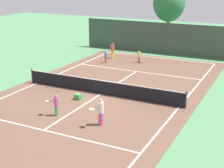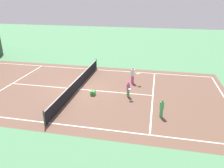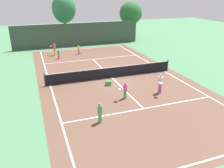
{
  "view_description": "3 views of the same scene",
  "coord_description": "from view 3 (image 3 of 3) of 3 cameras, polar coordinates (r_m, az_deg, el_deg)",
  "views": [
    {
      "loc": [
        10.46,
        -19.37,
        7.81
      ],
      "look_at": [
        1.45,
        -1.2,
        1.28
      ],
      "focal_mm": 54.37,
      "sensor_mm": 36.0,
      "label": 1
    },
    {
      "loc": [
        -16.31,
        -6.39,
        7.55
      ],
      "look_at": [
        -0.22,
        -3.05,
        0.83
      ],
      "focal_mm": 34.86,
      "sensor_mm": 36.0,
      "label": 2
    },
    {
      "loc": [
        -6.69,
        -18.61,
        7.41
      ],
      "look_at": [
        -1.05,
        -3.02,
        0.66
      ],
      "focal_mm": 36.88,
      "sensor_mm": 36.0,
      "label": 3
    }
  ],
  "objects": [
    {
      "name": "tennis_ball_8",
      "position": [
        19.86,
        -12.43,
        -0.2
      ],
      "size": [
        0.07,
        0.07,
        0.07
      ],
      "primitive_type": "sphere",
      "color": "#CCE533",
      "rests_on": "ground_plane"
    },
    {
      "name": "court_surface",
      "position": [
        21.12,
        -0.1,
        1.62
      ],
      "size": [
        13.0,
        25.0,
        0.01
      ],
      "color": "brown",
      "rests_on": "ground_plane"
    },
    {
      "name": "ground_plane",
      "position": [
        21.12,
        -0.1,
        1.61
      ],
      "size": [
        80.0,
        80.0,
        0.0
      ],
      "primitive_type": "plane",
      "color": "#4C8456"
    },
    {
      "name": "tree_1",
      "position": [
        39.38,
        4.66,
        17.13
      ],
      "size": [
        3.7,
        3.7,
        5.87
      ],
      "color": "brown",
      "rests_on": "ground_plane"
    },
    {
      "name": "player_3",
      "position": [
        18.06,
        11.86,
        0.16
      ],
      "size": [
        0.67,
        0.88,
        1.53
      ],
      "color": "#D14799",
      "rests_on": "ground_plane"
    },
    {
      "name": "tennis_ball_7",
      "position": [
        23.88,
        8.6,
        3.9
      ],
      "size": [
        0.07,
        0.07,
        0.07
      ],
      "primitive_type": "sphere",
      "color": "#CCE533",
      "rests_on": "ground_plane"
    },
    {
      "name": "player_5",
      "position": [
        27.52,
        -13.11,
        7.21
      ],
      "size": [
        0.24,
        0.24,
        1.13
      ],
      "color": "#E54C3F",
      "rests_on": "ground_plane"
    },
    {
      "name": "player_2",
      "position": [
        16.84,
        3.21,
        -1.52
      ],
      "size": [
        0.85,
        0.52,
        1.26
      ],
      "color": "#3FA559",
      "rests_on": "ground_plane"
    },
    {
      "name": "tennis_ball_6",
      "position": [
        22.26,
        5.28,
        2.7
      ],
      "size": [
        0.07,
        0.07,
        0.07
      ],
      "primitive_type": "sphere",
      "color": "#CCE533",
      "rests_on": "ground_plane"
    },
    {
      "name": "perimeter_fence",
      "position": [
        33.79,
        -8.35,
        12.03
      ],
      "size": [
        18.0,
        0.12,
        3.2
      ],
      "color": "#384C3D",
      "rests_on": "ground_plane"
    },
    {
      "name": "player_4",
      "position": [
        13.83,
        -3.03,
        -7.08
      ],
      "size": [
        0.28,
        0.28,
        1.3
      ],
      "color": "#3FA559",
      "rests_on": "ground_plane"
    },
    {
      "name": "ball_crate",
      "position": [
        19.37,
        -0.91,
        0.25
      ],
      "size": [
        0.42,
        0.35,
        0.43
      ],
      "color": "green",
      "rests_on": "ground_plane"
    },
    {
      "name": "tennis_ball_0",
      "position": [
        24.08,
        -3.44,
        4.27
      ],
      "size": [
        0.07,
        0.07,
        0.07
      ],
      "primitive_type": "sphere",
      "color": "#CCE533",
      "rests_on": "ground_plane"
    },
    {
      "name": "tennis_ball_3",
      "position": [
        29.17,
        -16.54,
        6.59
      ],
      "size": [
        0.07,
        0.07,
        0.07
      ],
      "primitive_type": "sphere",
      "color": "#CCE533",
      "rests_on": "ground_plane"
    },
    {
      "name": "tennis_ball_1",
      "position": [
        28.02,
        -5.11,
        6.8
      ],
      "size": [
        0.07,
        0.07,
        0.07
      ],
      "primitive_type": "sphere",
      "color": "#CCE533",
      "rests_on": "ground_plane"
    },
    {
      "name": "tennis_ball_4",
      "position": [
        18.48,
        -2.39,
        -1.39
      ],
      "size": [
        0.07,
        0.07,
        0.07
      ],
      "primitive_type": "sphere",
      "color": "#CCE533",
      "rests_on": "ground_plane"
    },
    {
      "name": "tennis_ball_5",
      "position": [
        21.27,
        -0.86,
        1.86
      ],
      "size": [
        0.07,
        0.07,
        0.07
      ],
      "primitive_type": "sphere",
      "color": "#CCE533",
      "rests_on": "ground_plane"
    },
    {
      "name": "player_1",
      "position": [
        29.43,
        -8.22,
        8.51
      ],
      "size": [
        0.82,
        0.39,
        1.11
      ],
      "color": "#D14799",
      "rests_on": "ground_plane"
    },
    {
      "name": "tennis_net",
      "position": [
        20.94,
        -0.1,
        2.92
      ],
      "size": [
        11.9,
        0.1,
        1.1
      ],
      "color": "#333833",
      "rests_on": "ground_plane"
    },
    {
      "name": "tennis_ball_2",
      "position": [
        27.12,
        1.16,
        6.37
      ],
      "size": [
        0.07,
        0.07,
        0.07
      ],
      "primitive_type": "sphere",
      "color": "#CCE533",
      "rests_on": "ground_plane"
    },
    {
      "name": "tree_0",
      "position": [
        37.5,
        -11.84,
        17.79
      ],
      "size": [
        3.57,
        3.73,
        7.02
      ],
      "color": "brown",
      "rests_on": "ground_plane"
    },
    {
      "name": "player_0",
      "position": [
        29.28,
        -14.1,
        8.44
      ],
      "size": [
        0.74,
        0.85,
        1.55
      ],
      "color": "yellow",
      "rests_on": "ground_plane"
    }
  ]
}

